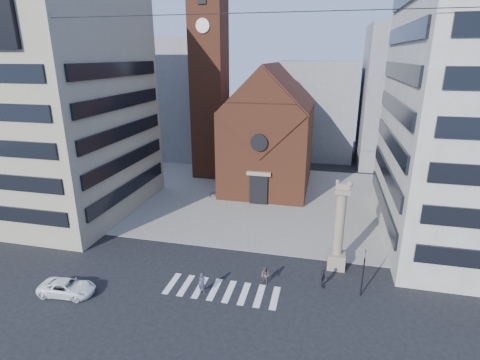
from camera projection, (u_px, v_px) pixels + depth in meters
name	position (u px, v px, depth m)	size (l,w,h in m)	color
ground	(225.00, 271.00, 34.71)	(120.00, 120.00, 0.00)	black
piazza	(261.00, 198.00, 52.24)	(46.00, 30.00, 0.05)	gray
zebra_crossing	(222.00, 290.00, 31.82)	(10.20, 3.20, 0.01)	white
church	(269.00, 134.00, 55.29)	(12.00, 16.65, 18.00)	brown
campanile	(210.00, 78.00, 57.73)	(5.50, 5.50, 31.20)	brown
building_left	(54.00, 108.00, 45.03)	(18.00, 20.00, 26.00)	gray
bg_block_left	(180.00, 99.00, 72.49)	(16.00, 14.00, 22.00)	gray
bg_block_mid	(316.00, 110.00, 72.09)	(14.00, 12.00, 18.00)	gray
bg_block_right	(411.00, 98.00, 64.89)	(16.00, 14.00, 24.00)	gray
lion_column	(339.00, 234.00, 34.20)	(1.63, 1.60, 8.68)	gray
traffic_light	(363.00, 271.00, 30.45)	(0.13, 0.16, 4.30)	black
white_car	(67.00, 288.00, 31.13)	(2.11, 4.58, 1.27)	white
pedestrian_0	(202.00, 284.00, 31.16)	(0.68, 0.45, 1.88)	#313043
pedestrian_1	(265.00, 276.00, 32.50)	(0.80, 0.62, 1.64)	#504240
pedestrian_2	(323.00, 278.00, 31.98)	(1.09, 0.45, 1.85)	#27272E
scooter_0	(213.00, 194.00, 52.81)	(0.53, 1.52, 0.80)	black
scooter_1	(224.00, 194.00, 52.43)	(0.42, 1.47, 0.88)	black
scooter_2	(236.00, 196.00, 52.07)	(0.53, 1.52, 0.80)	black
scooter_3	(248.00, 196.00, 51.68)	(0.42, 1.47, 0.88)	black
scooter_4	(260.00, 198.00, 51.32)	(0.53, 1.52, 0.80)	black
scooter_5	(273.00, 198.00, 50.94)	(0.42, 1.47, 0.88)	black
scooter_6	(285.00, 200.00, 50.58)	(0.53, 1.52, 0.80)	black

